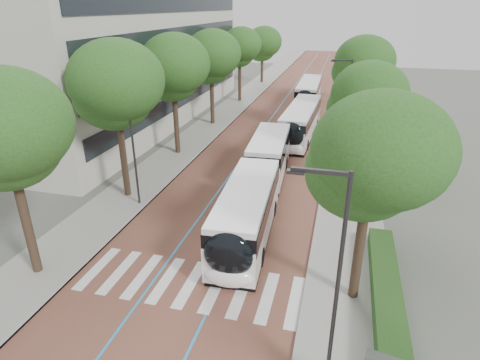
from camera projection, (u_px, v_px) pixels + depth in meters
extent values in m
plane|color=#51544C|center=(178.00, 297.00, 18.29)|extent=(160.00, 160.00, 0.00)
cube|color=brown|center=(294.00, 104.00, 53.75)|extent=(11.00, 140.00, 0.02)
cube|color=gray|center=(240.00, 101.00, 55.46)|extent=(4.00, 140.00, 0.12)
cube|color=gray|center=(351.00, 107.00, 52.01)|extent=(4.00, 140.00, 0.12)
cube|color=gray|center=(253.00, 101.00, 55.02)|extent=(0.20, 140.00, 0.14)
cube|color=gray|center=(336.00, 106.00, 52.45)|extent=(0.20, 140.00, 0.14)
cube|color=silver|center=(98.00, 268.00, 20.27)|extent=(0.55, 3.60, 0.01)
cube|color=silver|center=(120.00, 272.00, 19.98)|extent=(0.55, 3.60, 0.01)
cube|color=silver|center=(143.00, 276.00, 19.69)|extent=(0.55, 3.60, 0.01)
cube|color=silver|center=(166.00, 280.00, 19.41)|extent=(0.55, 3.60, 0.01)
cube|color=silver|center=(190.00, 284.00, 19.12)|extent=(0.55, 3.60, 0.01)
cube|color=silver|center=(215.00, 288.00, 18.83)|extent=(0.55, 3.60, 0.01)
cube|color=silver|center=(241.00, 292.00, 18.54)|extent=(0.55, 3.60, 0.01)
cube|color=silver|center=(268.00, 297.00, 18.26)|extent=(0.55, 3.60, 0.01)
cube|color=silver|center=(295.00, 302.00, 17.97)|extent=(0.55, 3.60, 0.01)
cube|color=#2685C1|center=(282.00, 103.00, 54.12)|extent=(0.12, 126.00, 0.01)
cube|color=#2685C1|center=(306.00, 105.00, 53.38)|extent=(0.12, 126.00, 0.01)
cube|color=beige|center=(109.00, 56.00, 44.79)|extent=(18.00, 40.00, 14.00)
cube|color=black|center=(187.00, 96.00, 44.32)|extent=(0.12, 38.00, 1.60)
cube|color=black|center=(185.00, 66.00, 43.03)|extent=(0.12, 38.00, 1.60)
cube|color=black|center=(183.00, 35.00, 41.75)|extent=(0.12, 38.00, 1.60)
cube|color=black|center=(182.00, 3.00, 40.55)|extent=(0.12, 38.00, 1.60)
cube|color=#1C3D15|center=(390.00, 325.00, 15.99)|extent=(1.20, 14.00, 0.80)
cylinder|color=#28282A|center=(337.00, 290.00, 12.41)|extent=(0.14, 0.14, 8.00)
cube|color=#28282A|center=(321.00, 172.00, 11.03)|extent=(1.70, 0.12, 0.12)
cube|color=#28282A|center=(296.00, 172.00, 11.23)|extent=(0.50, 0.20, 0.10)
cylinder|color=#28282A|center=(347.00, 107.00, 34.58)|extent=(0.14, 0.14, 8.00)
cube|color=#28282A|center=(343.00, 60.00, 33.20)|extent=(1.70, 0.12, 0.12)
cube|color=#28282A|center=(334.00, 61.00, 33.39)|extent=(0.50, 0.20, 0.10)
cylinder|color=#28282A|center=(133.00, 146.00, 25.13)|extent=(0.14, 0.14, 8.00)
cylinder|color=black|center=(28.00, 228.00, 19.00)|extent=(0.44, 0.44, 5.03)
ellipsoid|color=#1B4E19|center=(5.00, 136.00, 17.17)|extent=(5.60, 5.60, 4.76)
cylinder|color=black|center=(124.00, 161.00, 26.94)|extent=(0.44, 0.44, 5.25)
ellipsoid|color=#1B4E19|center=(115.00, 89.00, 25.03)|extent=(5.92, 5.92, 5.03)
cylinder|color=black|center=(176.00, 126.00, 34.94)|extent=(0.44, 0.44, 5.14)
ellipsoid|color=#1B4E19|center=(173.00, 71.00, 33.07)|extent=(5.80, 5.80, 4.93)
cylinder|color=black|center=(212.00, 102.00, 43.85)|extent=(0.44, 0.44, 4.96)
ellipsoid|color=#1B4E19|center=(211.00, 59.00, 42.04)|extent=(5.87, 5.87, 4.99)
cylinder|color=black|center=(240.00, 83.00, 54.50)|extent=(0.44, 0.44, 4.90)
ellipsoid|color=#1B4E19|center=(240.00, 49.00, 52.71)|extent=(5.24, 5.24, 4.46)
cylinder|color=black|center=(262.00, 70.00, 67.92)|extent=(0.44, 0.44, 4.32)
ellipsoid|color=#1B4E19|center=(262.00, 45.00, 66.34)|extent=(5.84, 5.84, 4.96)
cylinder|color=black|center=(358.00, 254.00, 17.35)|extent=(0.44, 0.44, 4.68)
ellipsoid|color=#1B4E19|center=(371.00, 162.00, 15.65)|extent=(5.40, 5.40, 4.59)
cylinder|color=black|center=(356.00, 160.00, 28.02)|extent=(0.44, 0.44, 4.53)
ellipsoid|color=#1B4E19|center=(364.00, 102.00, 26.37)|extent=(4.94, 4.94, 4.20)
cylinder|color=black|center=(356.00, 111.00, 40.39)|extent=(0.44, 0.44, 4.76)
ellipsoid|color=#1B4E19|center=(361.00, 67.00, 38.66)|extent=(5.75, 5.75, 4.89)
cylinder|color=black|center=(355.00, 87.00, 54.74)|extent=(0.44, 0.44, 3.97)
ellipsoid|color=#1B4E19|center=(358.00, 59.00, 53.29)|extent=(4.98, 4.98, 4.23)
cylinder|color=black|center=(261.00, 176.00, 26.70)|extent=(2.35, 1.03, 2.30)
cube|color=white|center=(247.00, 220.00, 22.29)|extent=(3.04, 9.49, 1.82)
cube|color=black|center=(247.00, 201.00, 21.83)|extent=(3.07, 9.30, 0.97)
cube|color=white|center=(247.00, 191.00, 21.58)|extent=(2.98, 9.30, 0.31)
cube|color=black|center=(247.00, 237.00, 22.73)|extent=(2.97, 9.11, 0.35)
cube|color=white|center=(269.00, 160.00, 30.78)|extent=(2.94, 7.87, 1.82)
cube|color=black|center=(269.00, 146.00, 30.33)|extent=(2.98, 7.72, 0.97)
cube|color=white|center=(269.00, 138.00, 30.07)|extent=(2.89, 7.71, 0.31)
cube|color=black|center=(268.00, 174.00, 31.22)|extent=(2.88, 7.56, 0.35)
ellipsoid|color=black|center=(229.00, 254.00, 17.92)|extent=(2.41, 1.23, 2.28)
ellipsoid|color=white|center=(229.00, 276.00, 18.34)|extent=(2.40, 1.13, 1.14)
cylinder|color=black|center=(217.00, 252.00, 20.75)|extent=(0.36, 1.02, 1.00)
cylinder|color=black|center=(261.00, 257.00, 20.35)|extent=(0.36, 1.02, 1.00)
cylinder|color=black|center=(257.00, 161.00, 32.79)|extent=(0.36, 1.02, 1.00)
cylinder|color=black|center=(285.00, 163.00, 32.39)|extent=(0.36, 1.02, 1.00)
cylinder|color=black|center=(238.00, 205.00, 25.57)|extent=(0.36, 1.02, 1.00)
cylinder|color=black|center=(273.00, 208.00, 25.16)|extent=(0.36, 1.02, 1.00)
cube|color=white|center=(301.00, 125.00, 39.75)|extent=(2.93, 12.08, 1.82)
cube|color=black|center=(301.00, 114.00, 39.30)|extent=(2.96, 11.84, 0.97)
cube|color=white|center=(302.00, 108.00, 39.04)|extent=(2.87, 11.84, 0.31)
cube|color=black|center=(300.00, 136.00, 40.19)|extent=(2.86, 11.60, 0.35)
ellipsoid|color=black|center=(291.00, 135.00, 34.32)|extent=(2.39, 1.18, 2.28)
ellipsoid|color=white|center=(290.00, 148.00, 34.73)|extent=(2.38, 1.08, 1.14)
cylinder|color=black|center=(282.00, 143.00, 37.19)|extent=(0.34, 1.01, 1.00)
cylinder|color=black|center=(306.00, 145.00, 36.60)|extent=(0.34, 1.01, 1.00)
cylinder|color=black|center=(295.00, 122.00, 43.69)|extent=(0.34, 1.01, 1.00)
cylinder|color=black|center=(316.00, 124.00, 43.10)|extent=(0.34, 1.01, 1.00)
cube|color=white|center=(309.00, 96.00, 52.52)|extent=(2.65, 12.03, 1.82)
cube|color=black|center=(309.00, 87.00, 52.06)|extent=(2.68, 11.79, 0.97)
cube|color=white|center=(310.00, 82.00, 51.81)|extent=(2.59, 11.79, 0.31)
cube|color=black|center=(308.00, 104.00, 52.96)|extent=(2.59, 11.55, 0.35)
ellipsoid|color=black|center=(305.00, 100.00, 47.02)|extent=(2.36, 1.13, 2.28)
ellipsoid|color=white|center=(304.00, 110.00, 47.43)|extent=(2.36, 1.03, 1.14)
cylinder|color=black|center=(297.00, 108.00, 49.87)|extent=(0.31, 1.00, 1.00)
cylinder|color=black|center=(315.00, 109.00, 49.38)|extent=(0.31, 1.00, 1.00)
cylinder|color=black|center=(302.00, 96.00, 56.45)|extent=(0.31, 1.00, 1.00)
cylinder|color=black|center=(319.00, 96.00, 55.96)|extent=(0.31, 1.00, 1.00)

